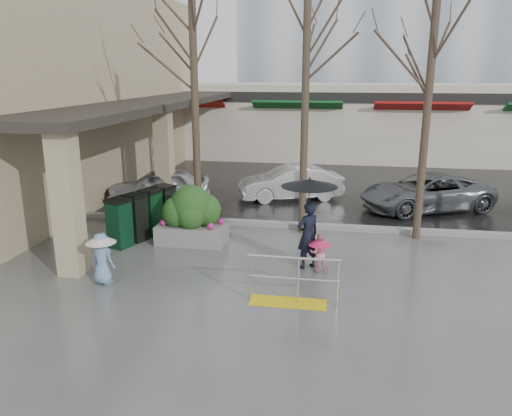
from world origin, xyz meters
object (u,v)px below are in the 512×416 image
(tree_west, at_px, (194,56))
(woman, at_px, (309,212))
(handrail, at_px, (291,286))
(child_blue, at_px, (102,254))
(tree_mideast, at_px, (431,63))
(planter, at_px, (192,216))
(car_c, at_px, (426,192))
(car_b, at_px, (290,183))
(child_pink, at_px, (319,250))
(news_boxes, at_px, (143,215))
(tree_midwest, at_px, (306,49))
(car_a, at_px, (159,186))

(tree_west, distance_m, woman, 5.82)
(handrail, xyz_separation_m, child_blue, (-4.30, 0.30, 0.33))
(tree_mideast, bearing_deg, planter, -166.59)
(child_blue, height_order, planter, planter)
(car_c, bearing_deg, car_b, -121.81)
(tree_west, relative_size, child_pink, 7.17)
(tree_mideast, bearing_deg, news_boxes, -170.77)
(news_boxes, bearing_deg, planter, 11.93)
(tree_west, distance_m, tree_mideast, 6.50)
(news_boxes, bearing_deg, woman, 2.90)
(tree_midwest, height_order, car_c, tree_midwest)
(car_c, bearing_deg, child_pink, -51.60)
(handrail, bearing_deg, woman, 84.57)
(tree_midwest, bearing_deg, woman, -82.82)
(tree_midwest, relative_size, child_pink, 7.39)
(tree_mideast, height_order, car_a, tree_mideast)
(tree_mideast, xyz_separation_m, news_boxes, (-7.77, -1.26, -4.18))
(tree_west, distance_m, car_a, 5.61)
(planter, bearing_deg, handrail, -46.74)
(handrail, distance_m, planter, 4.56)
(tree_midwest, distance_m, woman, 4.74)
(tree_west, relative_size, car_c, 1.50)
(child_pink, relative_size, car_c, 0.21)
(planter, xyz_separation_m, car_c, (6.97, 4.67, -0.17))
(tree_midwest, xyz_separation_m, news_boxes, (-4.47, -1.26, -4.56))
(child_blue, xyz_separation_m, car_b, (3.38, 8.43, -0.08))
(tree_west, height_order, news_boxes, tree_west)
(handrail, relative_size, woman, 0.84)
(woman, xyz_separation_m, planter, (-3.31, 1.30, -0.62))
(news_boxes, xyz_separation_m, car_a, (-0.96, 3.83, -0.05))
(tree_west, distance_m, car_b, 6.42)
(tree_mideast, relative_size, child_blue, 5.44)
(planter, height_order, news_boxes, planter)
(tree_west, distance_m, planter, 4.55)
(handrail, relative_size, car_b, 0.50)
(child_pink, xyz_separation_m, car_c, (3.37, 6.17, 0.08))
(tree_west, xyz_separation_m, child_blue, (-0.94, -4.50, -4.38))
(car_c, bearing_deg, tree_mideast, -35.62)
(handrail, xyz_separation_m, woman, (0.19, 2.01, 1.04))
(child_blue, relative_size, planter, 0.62)
(planter, relative_size, car_b, 0.50)
(child_blue, distance_m, car_a, 7.19)
(car_c, bearing_deg, woman, -54.52)
(tree_mideast, height_order, news_boxes, tree_mideast)
(woman, bearing_deg, car_b, -120.82)
(handrail, relative_size, tree_mideast, 0.29)
(child_blue, xyz_separation_m, news_boxes, (-0.33, 3.24, -0.03))
(tree_midwest, bearing_deg, tree_west, -180.00)
(car_b, bearing_deg, tree_midwest, -8.46)
(car_a, bearing_deg, tree_mideast, 55.92)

